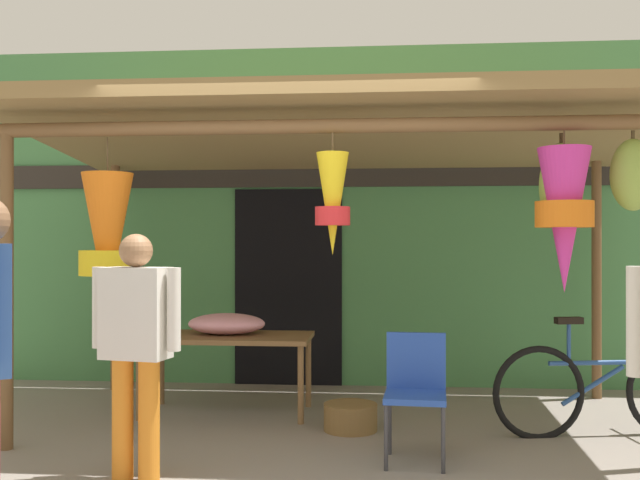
{
  "coord_description": "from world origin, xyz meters",
  "views": [
    {
      "loc": [
        0.63,
        -4.97,
        1.46
      ],
      "look_at": [
        0.11,
        1.15,
        1.48
      ],
      "focal_mm": 40.73,
      "sensor_mm": 36.0,
      "label": 1
    }
  ],
  "objects": [
    {
      "name": "ground_plane",
      "position": [
        0.0,
        0.0,
        0.0
      ],
      "size": [
        30.0,
        30.0,
        0.0
      ],
      "primitive_type": "plane",
      "color": "gray"
    },
    {
      "name": "shop_facade",
      "position": [
        -0.0,
        2.52,
        1.73
      ],
      "size": [
        12.27,
        0.29,
        3.45
      ],
      "color": "#47844C",
      "rests_on": "ground_plane"
    },
    {
      "name": "market_stall_canopy",
      "position": [
        0.36,
        0.77,
        2.18
      ],
      "size": [
        5.13,
        2.58,
        2.54
      ],
      "color": "brown",
      "rests_on": "ground_plane"
    },
    {
      "name": "display_table",
      "position": [
        -0.68,
        1.11,
        0.6
      ],
      "size": [
        1.43,
        0.71,
        0.67
      ],
      "color": "brown",
      "rests_on": "ground_plane"
    },
    {
      "name": "flower_heap_on_table",
      "position": [
        -0.69,
        1.15,
        0.76
      ],
      "size": [
        0.66,
        0.46,
        0.18
      ],
      "color": "pink",
      "rests_on": "display_table"
    },
    {
      "name": "folding_chair",
      "position": [
        0.86,
        -0.09,
        0.5
      ],
      "size": [
        0.43,
        0.43,
        0.84
      ],
      "color": "#2347A8",
      "rests_on": "ground_plane"
    },
    {
      "name": "wicker_basket_by_table",
      "position": [
        0.39,
        0.64,
        0.1
      ],
      "size": [
        0.41,
        0.41,
        0.21
      ],
      "primitive_type": "cylinder",
      "color": "brown",
      "rests_on": "ground_plane"
    },
    {
      "name": "parked_bicycle",
      "position": [
        2.3,
        0.65,
        0.35
      ],
      "size": [
        1.73,
        0.49,
        0.92
      ],
      "color": "black",
      "rests_on": "ground_plane"
    },
    {
      "name": "customer_foreground",
      "position": [
        -0.87,
        -0.64,
        0.88
      ],
      "size": [
        0.59,
        0.29,
        1.51
      ],
      "color": "orange",
      "rests_on": "ground_plane"
    }
  ]
}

